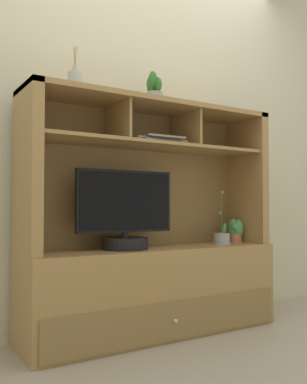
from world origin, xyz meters
TOP-DOWN VIEW (x-y plane):
  - floor_plane at (0.00, 0.00)m, footprint 6.00×6.00m
  - back_wall at (0.00, 0.25)m, footprint 6.00×0.02m
  - media_console at (0.00, 0.01)m, footprint 1.60×0.46m
  - tv_monitor at (-0.21, -0.02)m, footprint 0.61×0.27m
  - potted_orchid at (0.52, -0.03)m, footprint 0.13×0.13m
  - potted_fern at (0.68, 0.01)m, footprint 0.12×0.11m
  - magazine_stack_left at (0.01, -0.03)m, footprint 0.36×0.26m
  - diffuser_bottle at (-0.52, -0.02)m, footprint 0.08×0.08m
  - potted_succulent at (-0.00, -0.01)m, footprint 0.12×0.12m

SIDE VIEW (x-z plane):
  - floor_plane at x=0.00m, z-range -0.02..0.00m
  - media_console at x=0.00m, z-range -0.28..1.13m
  - potted_orchid at x=0.52m, z-range 0.38..0.74m
  - potted_fern at x=0.68m, z-range 0.52..0.68m
  - tv_monitor at x=-0.21m, z-range 0.47..0.93m
  - magazine_stack_left at x=0.01m, z-range 1.15..1.19m
  - back_wall at x=0.00m, z-range 0.00..2.80m
  - diffuser_bottle at x=-0.52m, z-range 1.34..1.59m
  - potted_succulent at x=0.00m, z-range 1.40..1.59m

